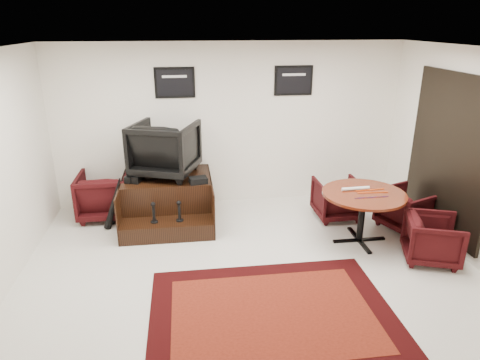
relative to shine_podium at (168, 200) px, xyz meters
name	(u,v)px	position (x,y,z in m)	size (l,w,h in m)	color
ground	(251,274)	(1.10, -1.82, -0.34)	(6.00, 6.00, 0.00)	silver
room_shell	(285,138)	(1.51, -1.69, 1.45)	(6.02, 5.02, 2.81)	white
area_rug	(273,314)	(1.21, -2.66, -0.33)	(2.74, 2.06, 0.01)	black
shine_podium	(168,200)	(0.00, 0.00, 0.00)	(1.43, 1.47, 0.73)	black
shine_chair	(165,146)	(0.00, 0.15, 0.88)	(0.94, 0.88, 0.97)	black
shoes_pair	(134,178)	(-0.49, -0.08, 0.45)	(0.30, 0.35, 0.11)	black
polish_kit	(198,180)	(0.50, -0.31, 0.44)	(0.27, 0.19, 0.09)	black
umbrella_black	(113,203)	(-0.83, -0.23, 0.10)	(0.33, 0.12, 0.88)	black
umbrella_hooked	(117,201)	(-0.80, -0.06, 0.06)	(0.29, 0.11, 0.79)	black
armchair_side	(104,193)	(-1.05, 0.26, 0.08)	(0.82, 0.77, 0.85)	black
meeting_table	(363,199)	(2.84, -1.14, 0.35)	(1.19, 1.19, 0.78)	#3F1009
table_chair_back	(337,197)	(2.78, -0.28, 0.02)	(0.70, 0.66, 0.72)	black
table_chair_window	(406,207)	(3.72, -0.81, 0.02)	(0.70, 0.65, 0.72)	black
table_chair_corner	(433,237)	(3.59, -1.79, 0.01)	(0.68, 0.64, 0.70)	black
paper_roll	(356,189)	(2.76, -1.03, 0.47)	(0.05, 0.05, 0.42)	silver
table_clutter	(372,193)	(2.94, -1.17, 0.45)	(0.57, 0.31, 0.01)	#E6460C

